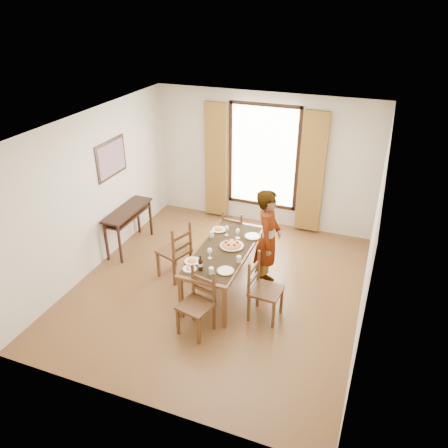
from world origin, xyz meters
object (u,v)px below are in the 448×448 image
(man, at_px, (268,240))
(pasta_platter, at_px, (232,244))
(dining_table, at_px, (224,252))
(console_table, at_px, (128,215))

(man, height_order, pasta_platter, man)
(dining_table, height_order, man, man)
(dining_table, distance_m, pasta_platter, 0.18)
(console_table, height_order, pasta_platter, pasta_platter)
(console_table, bearing_deg, pasta_platter, -12.69)
(console_table, bearing_deg, man, -5.43)
(console_table, distance_m, man, 2.76)
(dining_table, distance_m, man, 0.72)
(console_table, xyz_separation_m, man, (2.74, -0.26, 0.17))
(console_table, relative_size, man, 0.70)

